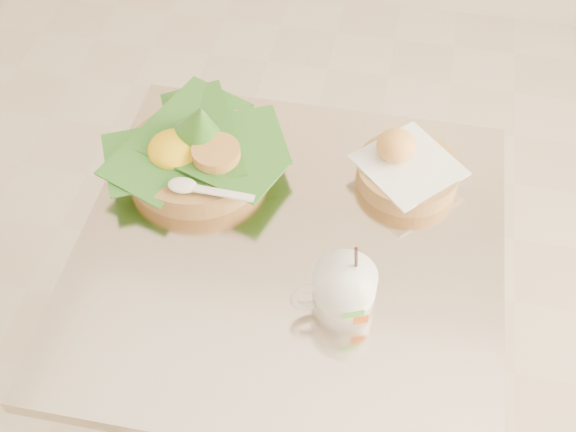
% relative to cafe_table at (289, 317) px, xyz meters
% --- Properties ---
extents(floor, '(3.60, 3.60, 0.00)m').
position_rel_cafe_table_xyz_m(floor, '(-0.13, 0.04, -0.53)').
color(floor, beige).
rests_on(floor, ground).
extents(cafe_table, '(0.71, 0.71, 0.75)m').
position_rel_cafe_table_xyz_m(cafe_table, '(0.00, 0.00, 0.00)').
color(cafe_table, gray).
rests_on(cafe_table, floor).
extents(rice_basket, '(0.32, 0.32, 0.16)m').
position_rel_cafe_table_xyz_m(rice_basket, '(-0.20, 0.14, 0.26)').
color(rice_basket, '#A18045').
rests_on(rice_basket, cafe_table).
extents(bread_basket, '(0.22, 0.22, 0.09)m').
position_rel_cafe_table_xyz_m(bread_basket, '(0.17, 0.19, 0.25)').
color(bread_basket, '#A18045').
rests_on(bread_basket, cafe_table).
extents(coffee_mug, '(0.13, 0.10, 0.16)m').
position_rel_cafe_table_xyz_m(coffee_mug, '(0.10, -0.10, 0.26)').
color(coffee_mug, white).
rests_on(coffee_mug, cafe_table).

